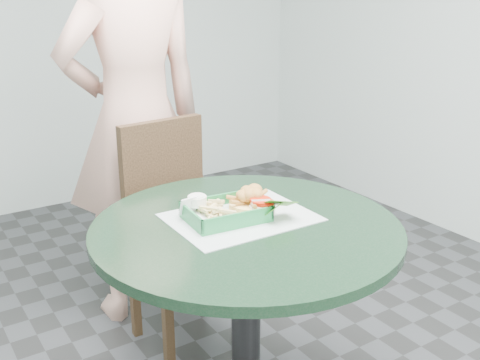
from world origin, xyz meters
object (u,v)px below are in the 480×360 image
diner_person (133,81)px  sauce_ramekin (196,207)px  cafe_table (246,281)px  food_basket (226,221)px  dining_chair (174,220)px  crab_sandwich (248,203)px

diner_person → sauce_ramekin: size_ratio=36.83×
cafe_table → diner_person: size_ratio=0.43×
diner_person → food_basket: 0.94m
dining_chair → diner_person: size_ratio=0.44×
crab_sandwich → sauce_ramekin: (-0.15, 0.06, -0.00)m
dining_chair → sauce_ramekin: 0.62m
cafe_table → crab_sandwich: crab_sandwich is taller
food_basket → crab_sandwich: bearing=7.5°
diner_person → crab_sandwich: 0.91m
diner_person → crab_sandwich: size_ratio=16.30×
crab_sandwich → sauce_ramekin: 0.16m
cafe_table → sauce_ramekin: 0.27m
diner_person → food_basket: diner_person is taller
food_basket → crab_sandwich: crab_sandwich is taller
dining_chair → diner_person: bearing=88.9°
sauce_ramekin → food_basket: bearing=-49.1°
food_basket → sauce_ramekin: bearing=130.9°
dining_chair → diner_person: (-0.02, 0.29, 0.53)m
food_basket → crab_sandwich: size_ratio=1.78×
dining_chair → food_basket: dining_chair is taller
dining_chair → crab_sandwich: (-0.03, -0.59, 0.27)m
dining_chair → sauce_ramekin: (-0.18, -0.53, 0.27)m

